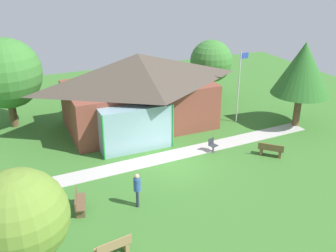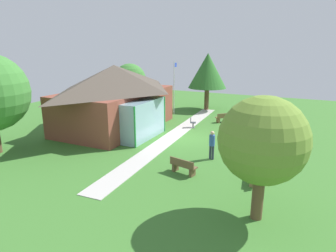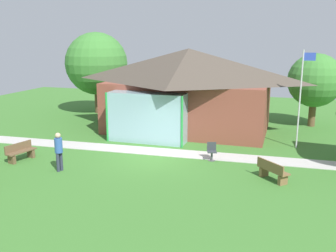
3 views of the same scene
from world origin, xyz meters
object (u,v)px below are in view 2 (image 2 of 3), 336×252
Objects in this scene: tree_behind_pavilion_right at (130,80)px; tree_east_hedge at (208,71)px; bench_mid_right at (224,118)px; patio_chair_lawn_spare at (192,123)px; bench_mid_left at (183,166)px; bench_front_left at (255,175)px; visitor_strolling_lawn at (212,143)px; flagpole at (174,85)px; pavilion at (116,96)px; tree_lawn_corner at (263,141)px.

tree_east_hedge is (2.48, -7.94, 1.07)m from tree_behind_pavilion_right.
bench_mid_right is 3.47m from patio_chair_lawn_spare.
bench_mid_left is 18.34m from tree_behind_pavilion_right.
bench_front_left is 3.64m from bench_mid_left.
patio_chair_lawn_spare is 0.15× the size of tree_east_hedge.
tree_east_hedge reaches higher than patio_chair_lawn_spare.
patio_chair_lawn_spare is 0.49× the size of visitor_strolling_lawn.
patio_chair_lawn_spare is at bearing -138.92° from flagpole.
pavilion reaches higher than tree_lawn_corner.
tree_lawn_corner reaches higher than bench_front_left.
tree_lawn_corner is (-14.20, -5.07, 2.76)m from bench_mid_right.
tree_behind_pavilion_right is at bearing 144.29° from bench_mid_left.
visitor_strolling_lawn is at bearing 45.81° from bench_front_left.
bench_mid_left is at bearing -165.99° from tree_east_hedge.
flagpole reaches higher than bench_mid_right.
bench_mid_right is at bearing 129.59° from patio_chair_lawn_spare.
bench_mid_left is 17.03m from tree_east_hedge.
pavilion is at bearing -80.92° from patio_chair_lawn_spare.
flagpole is (6.69, -2.09, 0.21)m from pavilion.
flagpole reaches higher than tree_behind_pavilion_right.
pavilion reaches higher than bench_mid_left.
bench_mid_left is at bearing -153.75° from flagpole.
bench_front_left is at bearing 22.48° from bench_mid_left.
bench_mid_left is at bearing 91.11° from visitor_strolling_lawn.
tree_behind_pavilion_right is (13.05, 15.55, 2.63)m from bench_front_left.
tree_east_hedge is (18.71, 8.18, 0.93)m from tree_lawn_corner.
bench_mid_left is 0.26× the size of tree_east_hedge.
tree_lawn_corner is at bearing -124.41° from pavilion.
tree_lawn_corner is at bearing 139.99° from visitor_strolling_lawn.
bench_front_left is 1.80× the size of patio_chair_lawn_spare.
visitor_strolling_lawn is 6.59m from tree_lawn_corner.
bench_mid_left is 11.66m from bench_mid_right.
tree_east_hedge is at bearing 79.15° from bench_mid_right.
visitor_strolling_lawn is (-8.99, -1.64, 0.62)m from bench_mid_right.
flagpole is 14.34m from bench_mid_left.
tree_east_hedge is (15.53, 7.62, 3.70)m from bench_front_left.
tree_east_hedge reaches higher than bench_mid_right.
patio_chair_lawn_spare is at bearing 31.65° from tree_lawn_corner.
patio_chair_lawn_spare is 8.36m from tree_east_hedge.
bench_mid_left is at bearing -131.04° from bench_mid_right.
pavilion is 6.17× the size of visitor_strolling_lawn.
flagpole is 18.47m from tree_lawn_corner.
bench_mid_right is at bearing -101.12° from flagpole.
bench_mid_left is 2.80m from visitor_strolling_lawn.
patio_chair_lawn_spare is at bearing 29.44° from bench_front_left.
flagpole is at bearing 30.40° from bench_front_left.
visitor_strolling_lawn is at bearing -125.18° from bench_mid_right.
flagpole reaches higher than pavilion.
flagpole is at bearing -17.39° from pavilion.
bench_front_left and bench_mid_right have the same top height.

